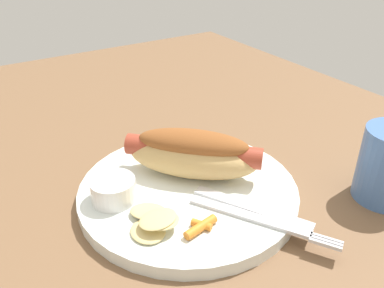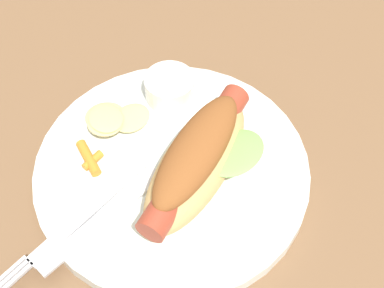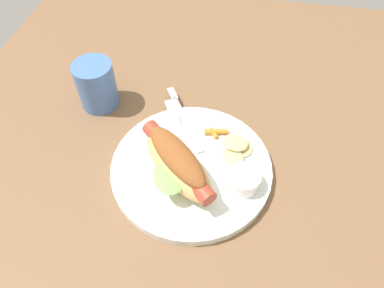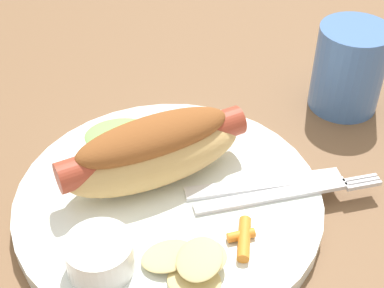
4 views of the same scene
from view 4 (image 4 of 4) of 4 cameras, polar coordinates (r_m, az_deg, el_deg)
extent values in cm
cube|color=brown|center=(52.37, -5.56, -4.35)|extent=(120.00, 90.00, 1.80)
cylinder|color=white|center=(48.49, -2.37, -5.88)|extent=(26.06, 26.06, 1.60)
ellipsoid|color=tan|center=(47.95, -3.82, -1.14)|extent=(15.41, 15.38, 4.96)
cylinder|color=#A33D28|center=(47.38, -3.86, -0.36)|extent=(13.65, 13.60, 2.61)
ellipsoid|color=brown|center=(46.62, -3.93, 0.73)|extent=(12.68, 12.65, 2.97)
ellipsoid|color=#7FC65B|center=(48.99, -7.18, 1.17)|extent=(7.34, 6.63, 0.70)
cylinder|color=white|center=(42.53, -9.29, -11.03)|extent=(5.08, 5.08, 2.69)
cube|color=silver|center=(47.80, 7.95, -5.48)|extent=(12.09, 8.01, 0.40)
cube|color=silver|center=(50.62, 17.01, -4.05)|extent=(2.89, 1.92, 0.40)
cube|color=silver|center=(50.88, 16.79, -3.71)|extent=(2.89, 1.92, 0.40)
cube|color=silver|center=(51.15, 16.57, -3.37)|extent=(2.89, 1.92, 0.40)
cube|color=silver|center=(48.98, 7.24, -4.03)|extent=(12.75, 7.72, 0.36)
ellipsoid|color=#D8C17C|center=(41.99, 0.22, -13.66)|extent=(4.07, 3.55, 0.50)
ellipsoid|color=#D8C17C|center=(42.97, -2.43, -11.23)|extent=(5.25, 5.01, 1.07)
ellipsoid|color=#D8C17C|center=(41.78, 0.76, -11.53)|extent=(3.65, 4.23, 1.05)
ellipsoid|color=#D8C17C|center=(42.16, 1.20, -11.28)|extent=(4.74, 4.67, 0.78)
cylinder|color=orange|center=(44.28, 5.30, -9.51)|extent=(1.72, 4.11, 0.96)
cylinder|color=orange|center=(44.59, 4.98, -9.17)|extent=(2.27, 1.85, 0.79)
cylinder|color=#4770B2|center=(59.98, 15.56, 7.39)|extent=(7.15, 7.15, 9.01)
camera|label=1|loc=(0.25, 74.28, -5.34)|focal=37.73mm
camera|label=2|loc=(0.60, 19.05, 48.54)|focal=52.34mm
camera|label=3|loc=(0.52, -59.06, 40.24)|focal=32.89mm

